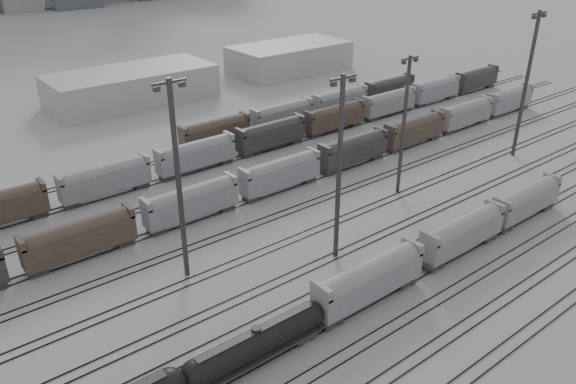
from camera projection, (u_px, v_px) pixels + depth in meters
ground at (388, 298)px, 68.42m from camera, size 900.00×900.00×0.00m
tracks at (298, 239)px, 80.70m from camera, size 220.00×71.50×0.16m
tank_car_b at (257, 343)px, 57.50m from camera, size 17.43×2.91×4.31m
hopper_car_a at (369, 279)px, 66.11m from camera, size 15.74×3.13×5.63m
hopper_car_b at (462, 232)px, 76.23m from camera, size 14.97×2.97×5.35m
hopper_car_c at (526, 200)px, 85.11m from camera, size 14.49×2.88×5.18m
light_mast_b at (178, 178)px, 66.88m from camera, size 4.15×0.66×25.95m
light_mast_c at (339, 166)px, 71.05m from camera, size 4.04×0.65×25.26m
light_mast_d at (404, 123)px, 89.43m from camera, size 3.68×0.59×22.97m
light_mast_e at (526, 82)px, 102.98m from camera, size 4.35×0.70×27.20m
bg_string_near at (280, 175)px, 94.16m from camera, size 151.00×3.00×5.60m
bg_string_mid at (271, 136)px, 110.98m from camera, size 151.00×3.00×5.60m
bg_string_far at (312, 109)px, 126.34m from camera, size 66.00×3.00×5.60m
warehouse_mid at (132, 86)px, 139.10m from camera, size 40.00×18.00×8.00m
warehouse_right at (290, 58)px, 166.89m from camera, size 35.00×18.00×8.00m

